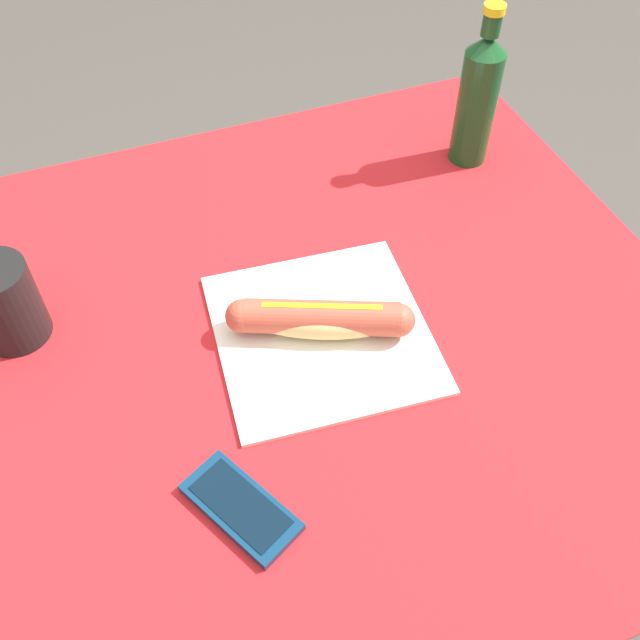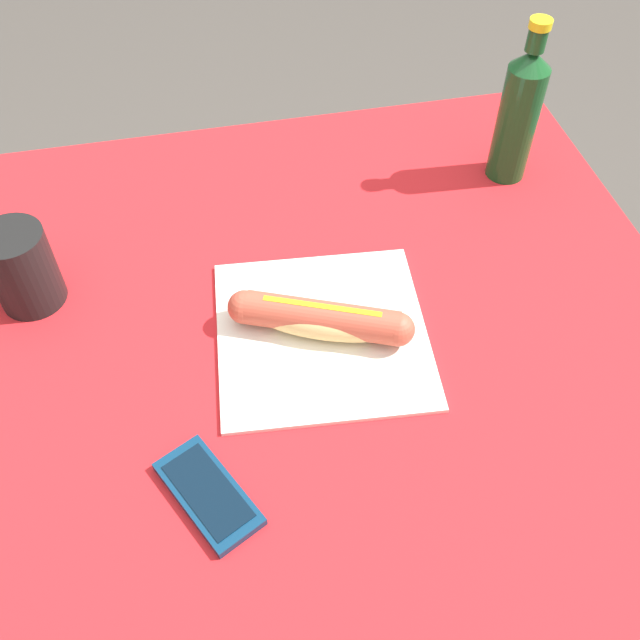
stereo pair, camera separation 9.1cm
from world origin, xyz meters
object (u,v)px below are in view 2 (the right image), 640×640
cell_phone (208,493)px  soda_bottle (519,113)px  drinking_cup (22,268)px  hot_dog (320,319)px

cell_phone → soda_bottle: (-0.53, -0.46, 0.11)m
cell_phone → drinking_cup: (0.20, -0.34, 0.05)m
cell_phone → drinking_cup: size_ratio=1.28×
hot_dog → drinking_cup: size_ratio=1.96×
hot_dog → soda_bottle: (-0.36, -0.27, 0.08)m
cell_phone → soda_bottle: bearing=-138.6°
hot_dog → soda_bottle: size_ratio=0.89×
cell_phone → soda_bottle: size_ratio=0.58×
soda_bottle → drinking_cup: bearing=9.5°
hot_dog → drinking_cup: bearing=-21.5°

